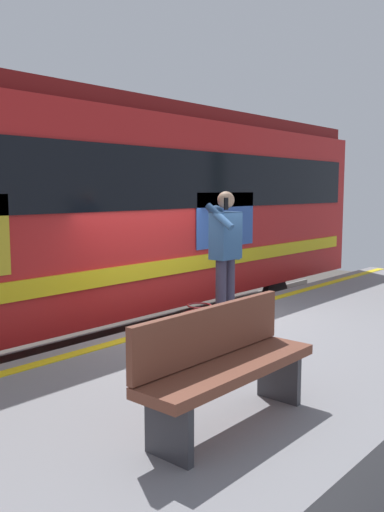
{
  "coord_description": "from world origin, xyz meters",
  "views": [
    {
      "loc": [
        5.42,
        5.04,
        2.79
      ],
      "look_at": [
        -0.04,
        0.3,
        1.9
      ],
      "focal_mm": 38.09,
      "sensor_mm": 36.0,
      "label": 1
    }
  ],
  "objects_px": {
    "handbag": "(199,321)",
    "bench": "(224,361)",
    "passenger": "(225,248)",
    "train_carriage": "(54,206)"
  },
  "relations": [
    {
      "from": "handbag",
      "to": "bench",
      "type": "height_order",
      "value": "bench"
    },
    {
      "from": "passenger",
      "to": "handbag",
      "type": "height_order",
      "value": "passenger"
    },
    {
      "from": "handbag",
      "to": "train_carriage",
      "type": "bearing_deg",
      "value": -88.89
    },
    {
      "from": "train_carriage",
      "to": "passenger",
      "type": "height_order",
      "value": "train_carriage"
    },
    {
      "from": "train_carriage",
      "to": "handbag",
      "type": "height_order",
      "value": "train_carriage"
    },
    {
      "from": "passenger",
      "to": "bench",
      "type": "relative_size",
      "value": 1.03
    },
    {
      "from": "passenger",
      "to": "bench",
      "type": "xyz_separation_m",
      "value": [
        2.34,
        1.79,
        -0.55
      ]
    },
    {
      "from": "train_carriage",
      "to": "passenger",
      "type": "bearing_deg",
      "value": 101.19
    },
    {
      "from": "train_carriage",
      "to": "handbag",
      "type": "xyz_separation_m",
      "value": [
        -0.06,
        2.88,
        -1.36
      ]
    },
    {
      "from": "bench",
      "to": "handbag",
      "type": "bearing_deg",
      "value": -135.62
    }
  ]
}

